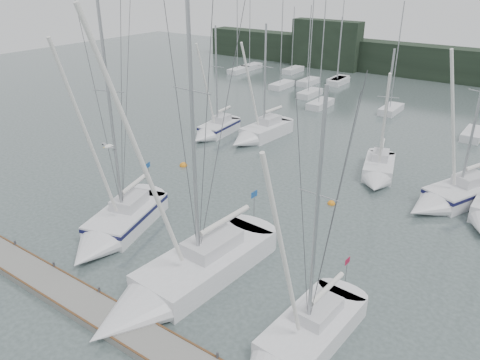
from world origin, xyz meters
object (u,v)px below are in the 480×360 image
sailboat_mid_a (213,131)px  sailboat_mid_c (378,173)px  buoy_b (331,204)px  sailboat_near_center (172,286)px  sailboat_near_right (291,351)px  sailboat_mid_d (449,197)px  sailboat_near_left (113,229)px  sailboat_mid_b (257,134)px  buoy_c (183,166)px

sailboat_mid_a → sailboat_mid_c: (18.01, -0.70, -0.02)m
buoy_b → sailboat_near_center: bearing=-99.2°
buoy_b → sailboat_near_right: bearing=-71.3°
sailboat_near_right → buoy_b: 15.98m
sailboat_near_center → buoy_b: size_ratio=31.77×
sailboat_near_right → sailboat_mid_d: size_ratio=0.94×
sailboat_near_left → sailboat_mid_c: size_ratio=1.42×
sailboat_mid_b → buoy_c: sailboat_mid_b is taller
sailboat_mid_a → buoy_c: sailboat_mid_a is taller
sailboat_mid_d → sailboat_mid_a: bearing=-161.5°
sailboat_mid_a → buoy_c: bearing=-75.1°
sailboat_mid_c → sailboat_mid_d: sailboat_mid_d is taller
sailboat_near_center → sailboat_near_right: (7.52, -0.32, -0.12)m
sailboat_mid_a → buoy_b: size_ratio=20.35×
sailboat_mid_c → buoy_b: (-1.20, -6.27, -0.57)m
sailboat_mid_b → sailboat_mid_d: 19.94m
sailboat_near_left → sailboat_near_right: sailboat_near_left is taller
sailboat_mid_b → sailboat_mid_d: (19.59, -3.73, 0.04)m
sailboat_near_right → buoy_c: size_ratio=19.15×
sailboat_near_center → sailboat_mid_c: size_ratio=1.64×
sailboat_near_left → sailboat_mid_d: sailboat_near_left is taller
sailboat_mid_b → sailboat_mid_c: size_ratio=1.08×
sailboat_mid_d → buoy_c: sailboat_mid_d is taller
sailboat_mid_c → sailboat_mid_a: bearing=161.9°
sailboat_near_left → sailboat_near_right: (14.73, -2.46, -0.12)m
sailboat_near_center → sailboat_mid_d: 21.89m
sailboat_near_right → sailboat_near_left: bearing=174.3°
sailboat_near_center → sailboat_mid_b: size_ratio=1.51×
sailboat_near_left → buoy_b: size_ratio=27.49×
sailboat_near_left → sailboat_mid_b: 21.45m
buoy_b → sailboat_mid_d: bearing=34.1°
sailboat_near_left → sailboat_mid_a: 20.92m
buoy_b → sailboat_mid_c: bearing=79.2°
sailboat_near_right → buoy_c: sailboat_near_right is taller
sailboat_mid_b → sailboat_mid_d: bearing=-6.1°
sailboat_near_center → sailboat_mid_d: size_ratio=1.31×
buoy_c → sailboat_mid_d: bearing=15.2°
sailboat_near_center → buoy_c: sailboat_near_center is taller
sailboat_near_left → sailboat_near_right: 14.94m
sailboat_mid_a → sailboat_mid_d: sailboat_mid_d is taller
sailboat_mid_a → buoy_c: (2.82, -7.87, -0.59)m
sailboat_near_left → sailboat_near_center: (7.21, -2.14, -0.01)m
sailboat_near_left → sailboat_mid_a: bearing=93.5°
sailboat_mid_a → sailboat_mid_c: size_ratio=1.05×
sailboat_mid_a → buoy_b: 18.21m
buoy_c → sailboat_near_right: bearing=-36.7°
sailboat_near_right → sailboat_mid_a: 31.14m
sailboat_near_left → sailboat_mid_a: size_ratio=1.35×
sailboat_near_left → sailboat_mid_b: bearing=80.8°
sailboat_near_left → sailboat_near_right: bearing=-26.2°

